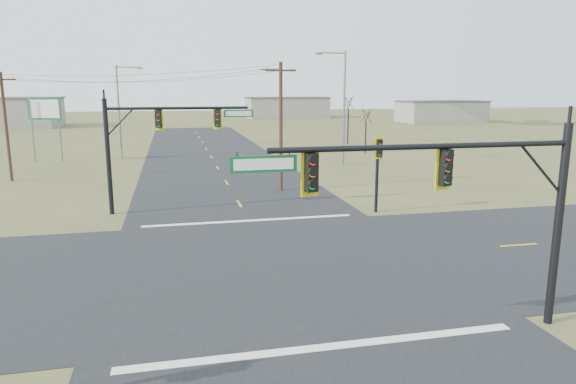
% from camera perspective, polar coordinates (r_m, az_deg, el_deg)
% --- Properties ---
extents(ground, '(320.00, 320.00, 0.00)m').
position_cam_1_polar(ground, '(22.40, -1.40, -8.00)').
color(ground, brown).
rests_on(ground, ground).
extents(road_ew, '(160.00, 14.00, 0.02)m').
position_cam_1_polar(road_ew, '(22.40, -1.40, -7.98)').
color(road_ew, black).
rests_on(road_ew, ground).
extents(road_ns, '(14.00, 160.00, 0.02)m').
position_cam_1_polar(road_ns, '(22.40, -1.40, -7.97)').
color(road_ns, black).
rests_on(road_ns, ground).
extents(stop_bar_near, '(12.00, 0.40, 0.01)m').
position_cam_1_polar(stop_bar_near, '(15.71, 4.24, -16.79)').
color(stop_bar_near, silver).
rests_on(stop_bar_near, road_ns).
extents(stop_bar_far, '(12.00, 0.40, 0.01)m').
position_cam_1_polar(stop_bar_far, '(29.47, -4.29, -3.19)').
color(stop_bar_far, silver).
rests_on(stop_bar_far, road_ns).
extents(mast_arm_near, '(10.33, 0.53, 6.45)m').
position_cam_1_polar(mast_arm_near, '(15.54, 17.19, 0.76)').
color(mast_arm_near, black).
rests_on(mast_arm_near, ground).
extents(mast_arm_far, '(8.84, 0.59, 6.90)m').
position_cam_1_polar(mast_arm_far, '(31.84, -14.10, 6.66)').
color(mast_arm_far, black).
rests_on(mast_arm_far, ground).
extents(pedestal_signal_ne, '(0.61, 0.54, 4.67)m').
position_cam_1_polar(pedestal_signal_ne, '(31.25, 10.01, 3.76)').
color(pedestal_signal_ne, black).
rests_on(pedestal_signal_ne, ground).
extents(utility_pole_near, '(2.28, 0.27, 9.31)m').
position_cam_1_polar(utility_pole_near, '(37.52, -0.80, 7.45)').
color(utility_pole_near, '#472F1E').
rests_on(utility_pole_near, ground).
extents(utility_pole_far, '(2.04, 0.86, 8.75)m').
position_cam_1_polar(utility_pole_far, '(47.37, -28.85, 6.55)').
color(utility_pole_far, '#472F1E').
rests_on(utility_pole_far, ground).
extents(highway_sign, '(3.32, 1.15, 6.51)m').
position_cam_1_polar(highway_sign, '(58.15, -25.40, 7.50)').
color(highway_sign, slate).
rests_on(highway_sign, ground).
extents(streetlight_a, '(3.07, 0.40, 10.96)m').
position_cam_1_polar(streetlight_a, '(50.88, 6.01, 9.92)').
color(streetlight_a, slate).
rests_on(streetlight_a, ground).
extents(streetlight_b, '(2.85, 0.32, 10.22)m').
position_cam_1_polar(streetlight_b, '(70.89, -1.03, 10.05)').
color(streetlight_b, slate).
rests_on(streetlight_b, ground).
extents(streetlight_c, '(2.73, 0.27, 9.83)m').
position_cam_1_polar(streetlight_c, '(57.51, -18.08, 8.96)').
color(streetlight_c, slate).
rests_on(streetlight_c, ground).
extents(bare_tree_c, '(2.76, 2.76, 5.68)m').
position_cam_1_polar(bare_tree_c, '(60.98, 8.68, 8.49)').
color(bare_tree_c, black).
rests_on(bare_tree_c, ground).
extents(bare_tree_d, '(2.96, 2.96, 7.04)m').
position_cam_1_polar(bare_tree_d, '(70.80, 6.75, 9.92)').
color(bare_tree_d, black).
rests_on(bare_tree_d, ground).
extents(warehouse_mid, '(20.00, 12.00, 5.00)m').
position_cam_1_polar(warehouse_mid, '(134.02, -0.20, 9.32)').
color(warehouse_mid, gray).
rests_on(warehouse_mid, ground).
extents(warehouse_right, '(18.00, 10.00, 4.50)m').
position_cam_1_polar(warehouse_right, '(121.24, 16.64, 8.51)').
color(warehouse_right, gray).
rests_on(warehouse_right, ground).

